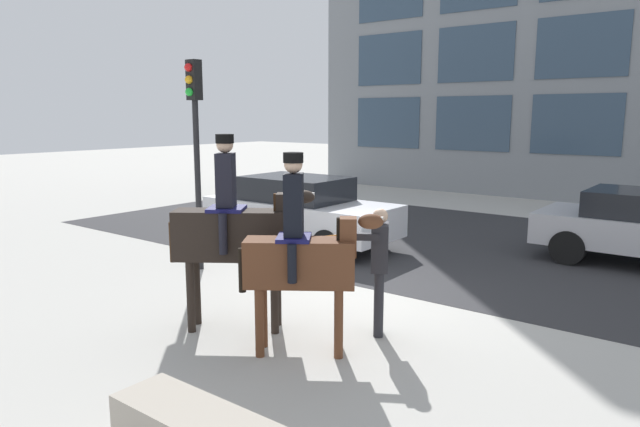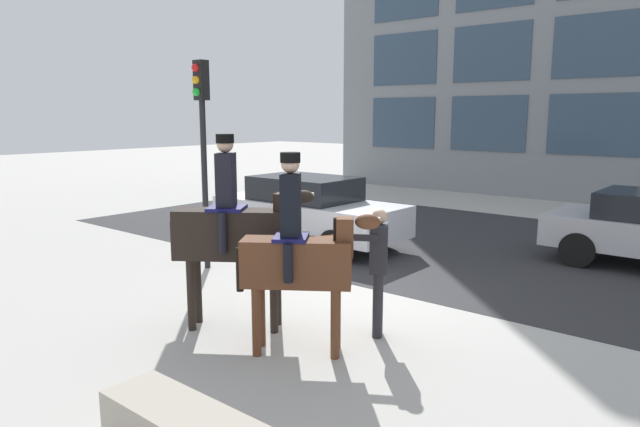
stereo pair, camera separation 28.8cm
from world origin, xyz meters
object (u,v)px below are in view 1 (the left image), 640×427
Objects in this scene: mounted_horse_companion at (302,255)px; traffic_light at (195,131)px; street_car_near_lane at (299,210)px; mounted_horse_lead at (235,231)px; pedestrian_bystander at (378,261)px.

traffic_light reaches higher than mounted_horse_companion.
mounted_horse_companion is 0.64× the size of traffic_light.
mounted_horse_companion is 0.55× the size of street_car_near_lane.
mounted_horse_lead is 1.96m from pedestrian_bystander.
pedestrian_bystander is at bearing -4.45° from mounted_horse_lead.
traffic_light is at bearing 120.52° from mounted_horse_companion.
mounted_horse_companion is 4.63m from traffic_light.
mounted_horse_lead reaches higher than pedestrian_bystander.
pedestrian_bystander is 0.38× the size of street_car_near_lane.
mounted_horse_companion reaches higher than street_car_near_lane.
mounted_horse_lead is at bearing -32.06° from traffic_light.
traffic_light is (-4.45, 0.77, 1.61)m from pedestrian_bystander.
mounted_horse_lead is 5.27m from street_car_near_lane.
traffic_light is at bearing -40.68° from pedestrian_bystander.
mounted_horse_lead is at bearing 141.40° from mounted_horse_companion.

